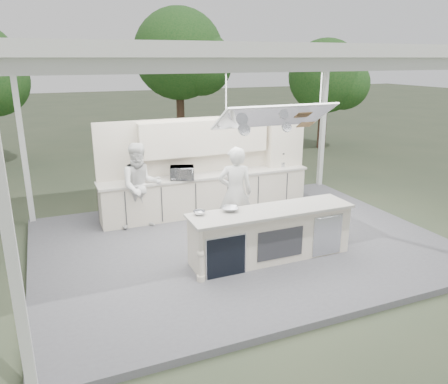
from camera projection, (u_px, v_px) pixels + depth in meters
name	position (u px, v px, depth m)	size (l,w,h in m)	color
ground	(240.00, 246.00, 8.93)	(90.00, 90.00, 0.00)	#434A32
stage_deck	(240.00, 244.00, 8.91)	(8.00, 6.00, 0.12)	#58585D
tent	(243.00, 57.00, 7.82)	(8.20, 6.20, 3.86)	white
demo_island	(270.00, 234.00, 8.01)	(3.10, 0.79, 0.95)	beige
back_counter	(207.00, 193.00, 10.42)	(5.08, 0.72, 0.95)	beige
back_wall_unit	(221.00, 150.00, 10.49)	(5.05, 0.48, 2.25)	beige
tree_cluster	(129.00, 69.00, 16.51)	(19.55, 9.40, 5.85)	#4C3326
head_chef	(235.00, 193.00, 8.84)	(0.70, 0.46, 1.91)	white
sous_chef	(141.00, 186.00, 9.37)	(0.91, 0.71, 1.87)	white
toaster_oven	(182.00, 173.00, 9.82)	(0.53, 0.36, 0.29)	#B9BBC1
bowl_large	(230.00, 209.00, 7.80)	(0.30, 0.30, 0.07)	silver
bowl_small	(199.00, 213.00, 7.62)	(0.22, 0.22, 0.07)	silver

